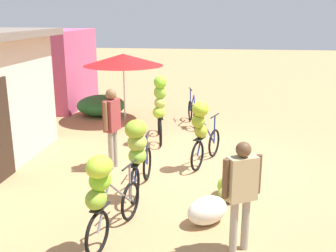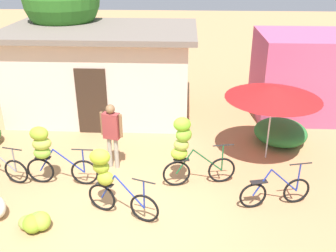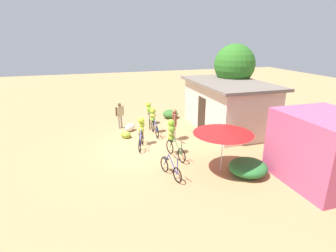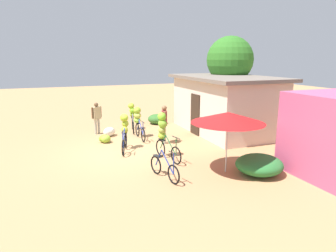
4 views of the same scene
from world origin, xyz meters
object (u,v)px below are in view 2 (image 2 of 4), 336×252
building_low (103,71)px  shop_pink (305,74)px  bicycle_by_shop (186,147)px  bicycle_near_pile (47,150)px  bicycle_rightmost (275,192)px  market_umbrella (274,92)px  person_vendor (112,130)px  banana_pile_on_ground (36,222)px  bicycle_center_loaded (108,177)px

building_low → shop_pink: building_low is taller
bicycle_by_shop → building_low: bearing=122.4°
bicycle_near_pile → bicycle_rightmost: 5.16m
market_umbrella → person_vendor: (-3.96, -0.70, -0.81)m
banana_pile_on_ground → shop_pink: bearing=43.2°
shop_pink → market_umbrella: size_ratio=1.34×
building_low → market_umbrella: bearing=-31.2°
bicycle_near_pile → banana_pile_on_ground: size_ratio=2.08×
bicycle_near_pile → shop_pink: bearing=34.2°
bicycle_rightmost → person_vendor: 4.07m
bicycle_center_loaded → building_low: bearing=102.5°
shop_pink → person_vendor: shop_pink is taller
person_vendor → building_low: bearing=104.6°
bicycle_center_loaded → bicycle_rightmost: 3.55m
building_low → shop_pink: bearing=2.6°
shop_pink → bicycle_rightmost: size_ratio=2.04×
banana_pile_on_ground → person_vendor: (1.11, 2.44, 0.88)m
shop_pink → person_vendor: size_ratio=1.87×
shop_pink → market_umbrella: (-1.76, -3.27, 0.54)m
banana_pile_on_ground → bicycle_rightmost: bearing=11.9°
bicycle_center_loaded → person_vendor: size_ratio=0.91×
bicycle_by_shop → bicycle_rightmost: size_ratio=1.11×
shop_pink → bicycle_center_loaded: bearing=-133.1°
shop_pink → person_vendor: (-5.72, -3.97, -0.27)m
bicycle_near_pile → bicycle_center_loaded: bicycle_center_loaded is taller
building_low → market_umbrella: building_low is taller
shop_pink → market_umbrella: shop_pink is taller
market_umbrella → banana_pile_on_ground: 6.20m
bicycle_near_pile → bicycle_center_loaded: 1.91m
shop_pink → person_vendor: 6.96m
market_umbrella → bicycle_center_loaded: market_umbrella is taller
bicycle_near_pile → bicycle_center_loaded: bearing=-32.5°
building_low → shop_pink: size_ratio=1.90×
shop_pink → bicycle_near_pile: size_ratio=1.87×
market_umbrella → bicycle_rightmost: (-0.21, -2.11, -1.52)m
bicycle_rightmost → person_vendor: bearing=159.4°
market_umbrella → bicycle_by_shop: (-2.13, -1.41, -0.86)m
banana_pile_on_ground → bicycle_by_shop: bearing=30.2°
building_low → bicycle_center_loaded: (1.22, -5.52, -0.56)m
market_umbrella → bicycle_by_shop: bearing=-146.4°
shop_pink → bicycle_center_loaded: size_ratio=2.06×
bicycle_center_loaded → bicycle_rightmost: bicycle_center_loaded is taller
building_low → bicycle_near_pile: size_ratio=3.56×
bicycle_center_loaded → bicycle_near_pile: bearing=147.5°
building_low → bicycle_rightmost: bearing=-47.2°
building_low → banana_pile_on_ground: 6.24m
shop_pink → bicycle_near_pile: 8.54m
building_low → banana_pile_on_ground: building_low is taller
bicycle_near_pile → bicycle_center_loaded: (1.61, -1.03, -0.02)m
bicycle_center_loaded → bicycle_by_shop: 1.93m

